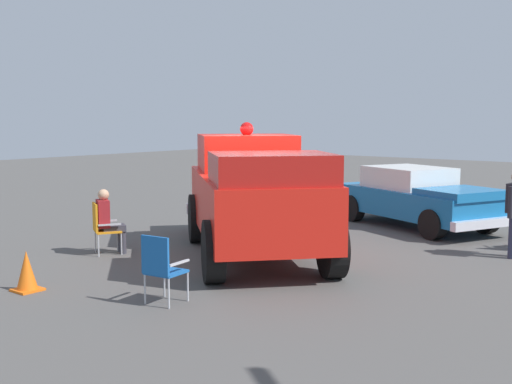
% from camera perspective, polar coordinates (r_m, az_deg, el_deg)
% --- Properties ---
extents(ground_plane, '(60.00, 60.00, 0.00)m').
position_cam_1_polar(ground_plane, '(12.56, 0.00, -5.73)').
color(ground_plane, '#514F4C').
extents(vintage_fire_truck, '(5.88, 5.58, 2.59)m').
position_cam_1_polar(vintage_fire_truck, '(12.49, -0.18, -0.23)').
color(vintage_fire_truck, black).
rests_on(vintage_fire_truck, ground).
extents(classic_hot_rod, '(4.74, 3.43, 1.46)m').
position_cam_1_polar(classic_hot_rod, '(16.24, 14.10, -0.43)').
color(classic_hot_rod, black).
rests_on(classic_hot_rod, ground).
extents(lawn_chair_near_truck, '(0.67, 0.67, 1.02)m').
position_cam_1_polar(lawn_chair_near_truck, '(13.01, -13.51, -2.83)').
color(lawn_chair_near_truck, '#B7BABF').
rests_on(lawn_chair_near_truck, ground).
extents(lawn_chair_by_car, '(0.57, 0.56, 1.02)m').
position_cam_1_polar(lawn_chair_by_car, '(9.38, -8.43, -6.37)').
color(lawn_chair_by_car, '#B7BABF').
rests_on(lawn_chair_by_car, ground).
extents(spectator_seated, '(0.59, 0.65, 1.29)m').
position_cam_1_polar(spectator_seated, '(13.01, -12.94, -2.33)').
color(spectator_seated, '#383842').
rests_on(spectator_seated, ground).
extents(traffic_cone, '(0.40, 0.40, 0.64)m').
position_cam_1_polar(traffic_cone, '(10.68, -19.63, -6.64)').
color(traffic_cone, orange).
rests_on(traffic_cone, ground).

